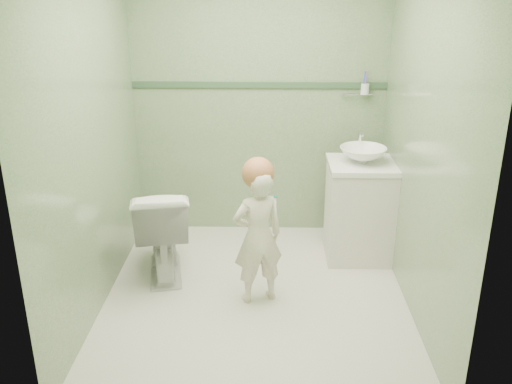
{
  "coord_description": "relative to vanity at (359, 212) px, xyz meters",
  "views": [
    {
      "loc": [
        0.09,
        -3.58,
        2.21
      ],
      "look_at": [
        0.0,
        0.15,
        0.78
      ],
      "focal_mm": 39.27,
      "sensor_mm": 36.0,
      "label": 1
    }
  ],
  "objects": [
    {
      "name": "faucet",
      "position": [
        0.0,
        0.19,
        0.57
      ],
      "size": [
        0.03,
        0.13,
        0.18
      ],
      "color": "silver",
      "rests_on": "counter"
    },
    {
      "name": "vanity",
      "position": [
        0.0,
        0.0,
        0.0
      ],
      "size": [
        0.52,
        0.5,
        0.8
      ],
      "primitive_type": "cube",
      "color": "silver",
      "rests_on": "ground"
    },
    {
      "name": "basin",
      "position": [
        0.0,
        0.0,
        0.49
      ],
      "size": [
        0.37,
        0.37,
        0.13
      ],
      "primitive_type": "imported",
      "color": "white",
      "rests_on": "counter"
    },
    {
      "name": "trim_stripe",
      "position": [
        -0.84,
        0.54,
        0.95
      ],
      "size": [
        2.2,
        0.02,
        0.05
      ],
      "primitive_type": "cube",
      "color": "#345337",
      "rests_on": "room_shell"
    },
    {
      "name": "cup_holder",
      "position": [
        0.05,
        0.48,
        0.93
      ],
      "size": [
        0.26,
        0.07,
        0.21
      ],
      "color": "silver",
      "rests_on": "room_shell"
    },
    {
      "name": "toddler",
      "position": [
        -0.82,
        -0.71,
        0.1
      ],
      "size": [
        0.43,
        0.35,
        1.01
      ],
      "primitive_type": "imported",
      "rotation": [
        0.0,
        0.0,
        3.5
      ],
      "color": "beige",
      "rests_on": "ground"
    },
    {
      "name": "toilet",
      "position": [
        -1.58,
        -0.33,
        -0.03
      ],
      "size": [
        0.55,
        0.8,
        0.75
      ],
      "primitive_type": "imported",
      "rotation": [
        0.0,
        0.0,
        3.33
      ],
      "color": "white",
      "rests_on": "ground"
    },
    {
      "name": "ground",
      "position": [
        -0.84,
        -0.7,
        -0.4
      ],
      "size": [
        2.5,
        2.5,
        0.0
      ],
      "primitive_type": "plane",
      "color": "silver",
      "rests_on": "ground"
    },
    {
      "name": "room_shell",
      "position": [
        -0.84,
        -0.7,
        0.8
      ],
      "size": [
        2.5,
        2.54,
        2.4
      ],
      "color": "gray",
      "rests_on": "ground"
    },
    {
      "name": "teal_toothbrush",
      "position": [
        -0.71,
        -0.8,
        0.45
      ],
      "size": [
        0.1,
        0.14,
        0.08
      ],
      "color": "#0D8A83",
      "rests_on": "toddler"
    },
    {
      "name": "hair_cap",
      "position": [
        -0.82,
        -0.69,
        0.57
      ],
      "size": [
        0.22,
        0.22,
        0.22
      ],
      "primitive_type": "sphere",
      "color": "#B06942",
      "rests_on": "toddler"
    },
    {
      "name": "counter",
      "position": [
        0.0,
        0.0,
        0.41
      ],
      "size": [
        0.54,
        0.52,
        0.04
      ],
      "primitive_type": "cube",
      "color": "white",
      "rests_on": "vanity"
    }
  ]
}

